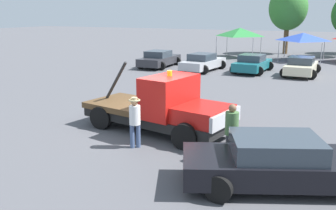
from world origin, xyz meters
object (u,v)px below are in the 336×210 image
(person_near_truck, at_px, (232,129))
(parked_car_silver, at_px, (203,62))
(person_at_hood, at_px, (135,118))
(foreground_car, at_px, (283,163))
(canopy_tent_blue, at_px, (303,37))
(parked_car_cream, at_px, (301,66))
(traffic_cone, at_px, (188,95))
(canopy_tent_green, at_px, (240,32))
(parked_car_teal, at_px, (252,64))
(tow_truck, at_px, (164,108))
(parked_car_charcoal, at_px, (159,59))
(tree_right, at_px, (288,8))

(person_near_truck, height_order, parked_car_silver, person_near_truck)
(person_near_truck, xyz_separation_m, person_at_hood, (-3.19, -0.17, -0.02))
(person_near_truck, relative_size, parked_car_silver, 0.37)
(foreground_car, distance_m, canopy_tent_blue, 27.21)
(parked_car_cream, xyz_separation_m, traffic_cone, (-4.29, -10.46, -0.39))
(parked_car_silver, relative_size, canopy_tent_blue, 1.31)
(canopy_tent_blue, bearing_deg, canopy_tent_green, -179.81)
(parked_car_teal, height_order, parked_car_cream, same)
(tow_truck, xyz_separation_m, traffic_cone, (-1.22, 5.23, -0.67))
(canopy_tent_blue, xyz_separation_m, traffic_cone, (-3.34, -19.11, -1.91))
(foreground_car, bearing_deg, parked_car_cream, 71.72)
(person_near_truck, bearing_deg, traffic_cone, 150.77)
(person_near_truck, bearing_deg, parked_car_charcoal, 152.04)
(person_at_hood, xyz_separation_m, canopy_tent_green, (-3.60, 26.18, 1.46))
(person_at_hood, distance_m, tree_right, 31.83)
(foreground_car, distance_m, parked_car_cream, 18.47)
(parked_car_charcoal, relative_size, traffic_cone, 8.60)
(person_at_hood, xyz_separation_m, traffic_cone, (-1.08, 7.09, -0.75))
(foreground_car, relative_size, tree_right, 0.78)
(foreground_car, relative_size, parked_car_cream, 1.25)
(person_near_truck, distance_m, parked_car_silver, 17.83)
(canopy_tent_green, bearing_deg, parked_car_teal, -68.87)
(parked_car_cream, distance_m, traffic_cone, 11.31)
(person_near_truck, relative_size, parked_car_teal, 0.40)
(person_at_hood, height_order, parked_car_cream, person_at_hood)
(parked_car_charcoal, bearing_deg, tree_right, -29.61)
(person_near_truck, height_order, parked_car_teal, person_near_truck)
(foreground_car, xyz_separation_m, person_near_truck, (-1.64, 1.02, 0.38))
(person_near_truck, xyz_separation_m, tree_right, (-3.21, 31.43, 3.71))
(parked_car_cream, bearing_deg, traffic_cone, 158.61)
(tow_truck, height_order, foreground_car, tow_truck)
(parked_car_charcoal, bearing_deg, canopy_tent_blue, -49.04)
(person_near_truck, distance_m, parked_car_cream, 17.38)
(parked_car_charcoal, height_order, traffic_cone, parked_car_charcoal)
(parked_car_silver, xyz_separation_m, canopy_tent_green, (0.19, 9.61, 1.82))
(parked_car_cream, bearing_deg, parked_car_charcoal, 94.07)
(tow_truck, distance_m, parked_car_teal, 15.64)
(person_at_hood, relative_size, tree_right, 0.24)
(person_near_truck, height_order, canopy_tent_blue, canopy_tent_blue)
(person_at_hood, relative_size, traffic_cone, 3.10)
(person_at_hood, bearing_deg, parked_car_silver, -28.89)
(person_at_hood, bearing_deg, tree_right, -41.75)
(canopy_tent_green, distance_m, traffic_cone, 19.38)
(foreground_car, bearing_deg, canopy_tent_blue, 72.11)
(canopy_tent_green, bearing_deg, canopy_tent_blue, 0.19)
(foreground_car, bearing_deg, parked_car_silver, 93.01)
(parked_car_teal, distance_m, canopy_tent_green, 9.49)
(parked_car_silver, bearing_deg, person_at_hood, -160.95)
(parked_car_cream, bearing_deg, person_near_truck, -179.14)
(person_near_truck, bearing_deg, foreground_car, -2.77)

